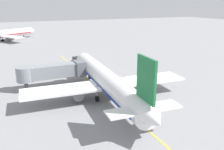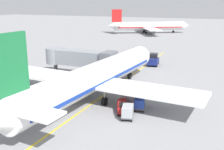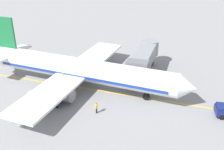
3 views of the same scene
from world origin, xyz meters
name	(u,v)px [view 1 (image 1 of 3)]	position (x,y,z in m)	size (l,w,h in m)	color
ground_plane	(109,97)	(0.00, 0.00, 0.00)	(400.00, 400.00, 0.00)	gray
gate_lead_in_line	(109,97)	(0.00, 0.00, 0.00)	(0.24, 80.00, 0.01)	gold
parked_airliner	(106,80)	(-0.36, 0.56, 3.19)	(30.29, 37.35, 10.63)	white
jet_bridge	(52,71)	(-8.33, 9.76, 3.45)	(13.69, 3.50, 4.98)	gray
pushback_tractor	(78,62)	(1.32, 24.29, 1.10)	(2.83, 4.68, 2.40)	navy
baggage_tug_lead	(139,94)	(4.80, -2.60, 0.71)	(2.13, 2.77, 1.62)	#B21E1E
baggage_cart_front	(142,89)	(6.49, -0.90, 0.95)	(1.84, 2.98, 1.58)	#4C4C51
baggage_cart_second_in_train	(149,95)	(6.08, -4.07, 0.95)	(1.84, 2.98, 1.58)	#4C4C51
ground_crew_wing_walker	(124,79)	(6.22, 5.98, 0.95)	(0.73, 0.26, 1.69)	#232328
distant_taxiing_airliner	(3,34)	(-16.72, 82.93, 3.03)	(32.17, 27.12, 10.10)	silver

